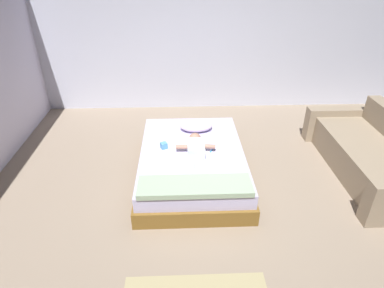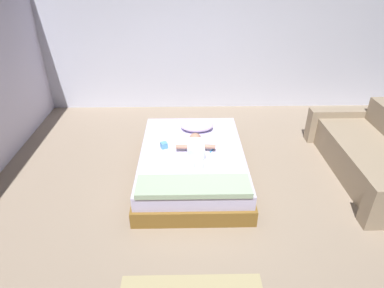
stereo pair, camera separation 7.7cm
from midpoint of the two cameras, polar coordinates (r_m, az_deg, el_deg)
ground_plane at (r=4.03m, az=5.07°, el=-10.65°), size 8.00×8.00×0.00m
wall_behind_bed at (r=6.18m, az=2.83°, el=17.85°), size 8.00×0.12×2.60m
bed at (r=4.40m, az=0.50°, el=-3.35°), size 1.39×2.01×0.39m
pillow at (r=4.77m, az=1.32°, el=3.17°), size 0.47×0.31×0.14m
baby at (r=4.24m, az=1.16°, el=-0.54°), size 0.51×0.66×0.17m
toothbrush at (r=4.31m, az=4.03°, el=-0.99°), size 0.07×0.12×0.02m
couch at (r=5.02m, az=29.42°, el=-1.99°), size 1.01×2.11×0.78m
blanket at (r=3.63m, az=0.87°, el=-7.31°), size 1.25×0.37×0.06m
toy_block at (r=4.35m, az=-4.36°, el=-0.22°), size 0.10×0.10×0.08m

